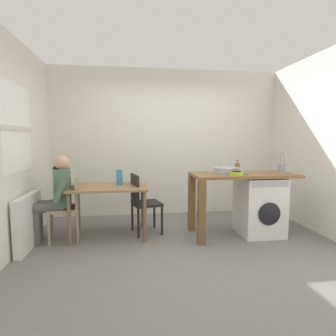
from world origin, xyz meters
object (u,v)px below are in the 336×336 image
at_px(chair_person_seat, 69,204).
at_px(mixing_bowl, 236,173).
at_px(utensil_crock, 282,168).
at_px(dining_table, 109,193).
at_px(chair_opposite, 142,200).
at_px(vase, 119,177).
at_px(seated_person, 56,193).
at_px(bottle_tall_green, 237,167).
at_px(washing_machine, 259,206).

distance_m(chair_person_seat, mixing_bowl, 2.37).
height_order(chair_person_seat, utensil_crock, utensil_crock).
height_order(dining_table, mixing_bowl, mixing_bowl).
xyz_separation_m(chair_opposite, vase, (-0.33, 0.07, 0.34)).
height_order(utensil_crock, vase, utensil_crock).
relative_size(chair_person_seat, vase, 4.01).
distance_m(chair_person_seat, seated_person, 0.23).
relative_size(dining_table, bottle_tall_green, 6.04).
xyz_separation_m(dining_table, seated_person, (-0.71, -0.11, 0.03)).
xyz_separation_m(washing_machine, utensil_crock, (0.37, 0.05, 0.56)).
height_order(chair_person_seat, mixing_bowl, mixing_bowl).
height_order(chair_opposite, washing_machine, chair_opposite).
bearing_deg(washing_machine, chair_person_seat, 176.88).
xyz_separation_m(chair_opposite, seated_person, (-1.18, -0.15, 0.16)).
height_order(chair_opposite, vase, vase).
height_order(washing_machine, bottle_tall_green, bottle_tall_green).
distance_m(utensil_crock, vase, 2.45).
relative_size(chair_person_seat, utensil_crock, 3.00).
bearing_deg(chair_person_seat, utensil_crock, -100.66).
height_order(mixing_bowl, vase, mixing_bowl).
relative_size(seated_person, mixing_bowl, 5.93).
bearing_deg(chair_opposite, washing_machine, 67.85).
xyz_separation_m(washing_machine, bottle_tall_green, (-0.29, 0.16, 0.57)).
relative_size(chair_person_seat, washing_machine, 1.05).
bearing_deg(dining_table, chair_person_seat, -170.80).
bearing_deg(utensil_crock, chair_opposite, 174.03).
bearing_deg(vase, dining_table, -146.31).
xyz_separation_m(chair_opposite, bottle_tall_green, (1.44, -0.11, 0.49)).
bearing_deg(utensil_crock, washing_machine, -171.90).
bearing_deg(utensil_crock, vase, 173.26).
relative_size(washing_machine, vase, 3.83).
relative_size(utensil_crock, vase, 1.34).
bearing_deg(mixing_bowl, bottle_tall_green, 65.40).
bearing_deg(bottle_tall_green, dining_table, 177.75).
relative_size(chair_person_seat, chair_opposite, 1.00).
xyz_separation_m(seated_person, washing_machine, (2.91, -0.13, -0.24)).
height_order(dining_table, utensil_crock, utensil_crock).
distance_m(chair_person_seat, utensil_crock, 3.16).
height_order(mixing_bowl, utensil_crock, utensil_crock).
bearing_deg(chair_opposite, utensil_crock, 70.80).
bearing_deg(dining_table, bottle_tall_green, -2.25).
height_order(seated_person, mixing_bowl, seated_person).
bearing_deg(chair_person_seat, chair_opposite, -92.09).
xyz_separation_m(chair_person_seat, bottle_tall_green, (2.46, 0.01, 0.49)).
height_order(chair_person_seat, bottle_tall_green, bottle_tall_green).
bearing_deg(chair_opposite, seated_person, -96.18).
height_order(chair_opposite, utensil_crock, utensil_crock).
relative_size(chair_opposite, seated_person, 0.75).
distance_m(dining_table, chair_opposite, 0.50).
height_order(seated_person, washing_machine, seated_person).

